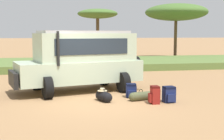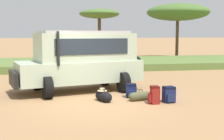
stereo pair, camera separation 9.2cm
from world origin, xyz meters
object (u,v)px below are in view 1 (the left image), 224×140
(safari_vehicle, at_px, (81,59))
(acacia_tree_centre_back, at_px, (98,14))
(acacia_tree_right_mid, at_px, (176,12))
(backpack_beside_front_wheel, at_px, (155,95))
(backpack_near_rear_wheel, at_px, (131,91))
(duffel_bag_low_black_case, at_px, (104,96))
(backpack_cluster_center, at_px, (169,95))
(duffel_bag_soft_canvas, at_px, (141,96))

(safari_vehicle, bearing_deg, acacia_tree_centre_back, 79.72)
(acacia_tree_centre_back, height_order, acacia_tree_right_mid, acacia_tree_centre_back)
(safari_vehicle, xyz_separation_m, backpack_beside_front_wheel, (2.15, -2.81, -1.00))
(acacia_tree_centre_back, bearing_deg, backpack_near_rear_wheel, -95.68)
(acacia_tree_right_mid, bearing_deg, duffel_bag_low_black_case, -119.72)
(backpack_cluster_center, bearing_deg, duffel_bag_low_black_case, 164.59)
(duffel_bag_soft_canvas, bearing_deg, duffel_bag_low_black_case, 174.57)
(acacia_tree_right_mid, bearing_deg, safari_vehicle, -124.59)
(duffel_bag_low_black_case, bearing_deg, backpack_cluster_center, -15.41)
(backpack_cluster_center, bearing_deg, acacia_tree_centre_back, 86.99)
(backpack_beside_front_wheel, xyz_separation_m, duffel_bag_soft_canvas, (-0.30, 0.58, -0.14))
(safari_vehicle, bearing_deg, backpack_cluster_center, -44.93)
(backpack_cluster_center, height_order, duffel_bag_soft_canvas, backpack_cluster_center)
(safari_vehicle, height_order, backpack_near_rear_wheel, safari_vehicle)
(backpack_beside_front_wheel, bearing_deg, backpack_near_rear_wheel, 113.39)
(duffel_bag_soft_canvas, bearing_deg, acacia_tree_right_mid, 63.87)
(backpack_near_rear_wheel, distance_m, acacia_tree_centre_back, 24.28)
(duffel_bag_low_black_case, height_order, acacia_tree_right_mid, acacia_tree_right_mid)
(acacia_tree_centre_back, bearing_deg, backpack_cluster_center, -93.01)
(backpack_beside_front_wheel, height_order, backpack_cluster_center, backpack_beside_front_wheel)
(backpack_cluster_center, bearing_deg, backpack_beside_front_wheel, -168.90)
(duffel_bag_soft_canvas, xyz_separation_m, acacia_tree_right_mid, (8.36, 17.03, 4.11))
(backpack_cluster_center, relative_size, duffel_bag_soft_canvas, 0.61)
(backpack_near_rear_wheel, bearing_deg, duffel_bag_low_black_case, -157.52)
(safari_vehicle, height_order, acacia_tree_centre_back, acacia_tree_centre_back)
(backpack_near_rear_wheel, distance_m, acacia_tree_right_mid, 18.97)
(safari_vehicle, distance_m, backpack_beside_front_wheel, 3.68)
(backpack_near_rear_wheel, xyz_separation_m, acacia_tree_centre_back, (2.37, 23.80, 4.22))
(backpack_near_rear_wheel, relative_size, duffel_bag_soft_canvas, 0.56)
(backpack_near_rear_wheel, bearing_deg, safari_vehicle, 134.96)
(backpack_cluster_center, distance_m, backpack_near_rear_wheel, 1.49)
(safari_vehicle, distance_m, duffel_bag_low_black_case, 2.45)
(backpack_near_rear_wheel, bearing_deg, duffel_bag_soft_canvas, -71.25)
(acacia_tree_centre_back, xyz_separation_m, acacia_tree_right_mid, (6.19, -7.34, -0.21))
(backpack_beside_front_wheel, distance_m, duffel_bag_low_black_case, 1.75)
(backpack_near_rear_wheel, xyz_separation_m, duffel_bag_soft_canvas, (0.20, -0.58, -0.09))
(duffel_bag_low_black_case, relative_size, acacia_tree_right_mid, 0.13)
(backpack_cluster_center, distance_m, acacia_tree_centre_back, 25.23)
(backpack_beside_front_wheel, distance_m, duffel_bag_soft_canvas, 0.67)
(backpack_beside_front_wheel, relative_size, duffel_bag_low_black_case, 0.76)
(backpack_beside_front_wheel, relative_size, duffel_bag_soft_canvas, 0.67)
(safari_vehicle, bearing_deg, backpack_near_rear_wheel, -45.04)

